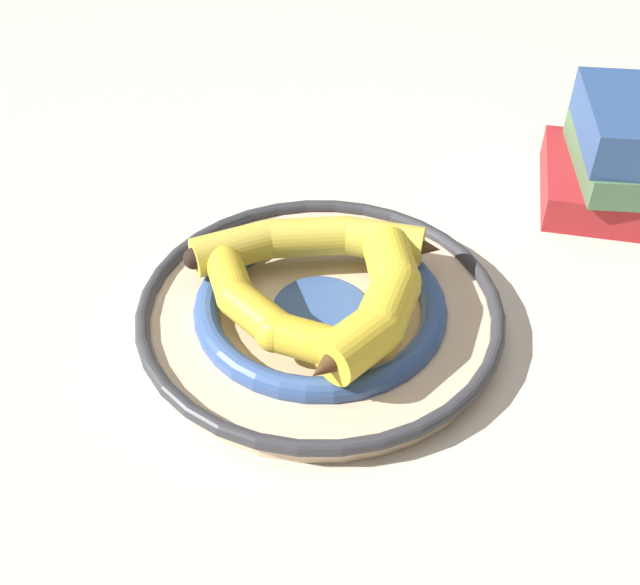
# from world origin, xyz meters

# --- Properties ---
(ground_plane) EXTENTS (2.80, 2.80, 0.00)m
(ground_plane) POSITION_xyz_m (0.00, 0.00, 0.00)
(ground_plane) COLOR beige
(decorative_bowl) EXTENTS (0.30, 0.30, 0.03)m
(decorative_bowl) POSITION_xyz_m (0.00, 0.03, 0.01)
(decorative_bowl) COLOR beige
(decorative_bowl) RESTS_ON ground_plane
(banana_a) EXTENTS (0.17, 0.09, 0.04)m
(banana_a) POSITION_xyz_m (0.03, 0.07, 0.05)
(banana_a) COLOR yellow
(banana_a) RESTS_ON decorative_bowl
(banana_b) EXTENTS (0.08, 0.21, 0.03)m
(banana_b) POSITION_xyz_m (-0.05, 0.02, 0.05)
(banana_b) COLOR gold
(banana_b) RESTS_ON decorative_bowl
(banana_c) EXTENTS (0.13, 0.14, 0.03)m
(banana_c) POSITION_xyz_m (0.04, -0.01, 0.04)
(banana_c) COLOR gold
(banana_c) RESTS_ON decorative_bowl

